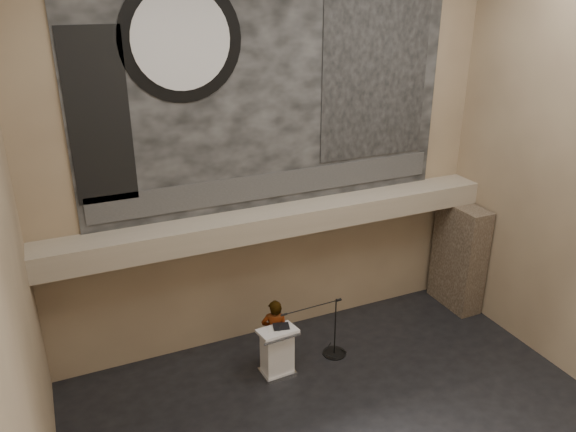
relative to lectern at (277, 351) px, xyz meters
name	(u,v)px	position (x,y,z in m)	size (l,w,h in m)	color
wall_back	(273,157)	(0.61, 1.61, 3.70)	(10.00, 0.02, 8.50)	#7D674F
wall_left	(11,295)	(-4.39, -2.39, 3.70)	(0.02, 8.00, 8.50)	#7D674F
soffit	(280,220)	(0.61, 1.21, 2.40)	(10.00, 0.80, 0.50)	gray
sprinkler_left	(210,246)	(-0.99, 1.16, 2.12)	(0.04, 0.04, 0.06)	#B2893D
sprinkler_right	(358,219)	(2.51, 1.16, 2.12)	(0.04, 0.04, 0.06)	#B2893D
banner	(272,88)	(0.61, 1.58, 5.15)	(8.00, 0.05, 5.00)	black
banner_text_strip	(274,185)	(0.61, 1.54, 3.10)	(7.76, 0.02, 0.55)	#303030
banner_clock_rim	(181,40)	(-1.19, 1.54, 6.15)	(2.30, 2.30, 0.02)	black
banner_clock_face	(181,40)	(-1.19, 1.52, 6.15)	(1.84, 1.84, 0.02)	silver
banner_building_print	(376,76)	(3.01, 1.54, 5.25)	(2.60, 0.02, 3.60)	black
banner_brick_print	(99,118)	(-2.79, 1.54, 4.85)	(1.10, 0.02, 3.20)	black
stone_pier	(459,256)	(5.26, 0.76, 0.80)	(0.60, 1.40, 2.70)	#3F3227
lectern	(277,351)	(0.00, 0.00, 0.00)	(0.80, 0.60, 1.14)	silver
binder	(281,327)	(0.10, 0.03, 0.56)	(0.33, 0.27, 0.04)	black
papers	(274,331)	(-0.08, -0.02, 0.55)	(0.22, 0.30, 0.01)	silver
speaker_person	(275,333)	(0.09, 0.32, 0.23)	(0.57, 0.38, 1.58)	white
mic_stand	(333,346)	(1.38, 0.11, -0.34)	(1.57, 0.52, 1.41)	black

